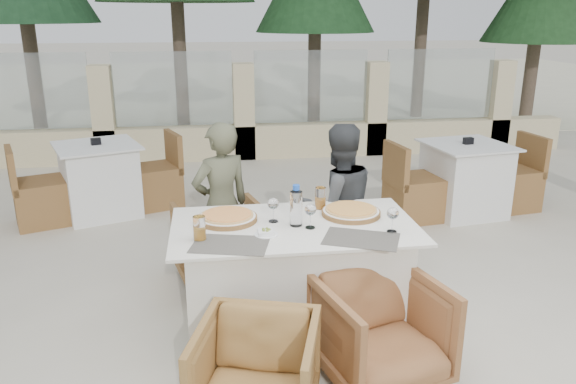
{
  "coord_description": "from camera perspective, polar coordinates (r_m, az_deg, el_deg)",
  "views": [
    {
      "loc": [
        -0.51,
        -3.44,
        2.09
      ],
      "look_at": [
        0.01,
        0.24,
        0.9
      ],
      "focal_mm": 35.0,
      "sensor_mm": 36.0,
      "label": 1
    }
  ],
  "objects": [
    {
      "name": "ground",
      "position": [
        4.06,
        0.36,
        -13.25
      ],
      "size": [
        80.0,
        80.0,
        0.0
      ],
      "primitive_type": "plane",
      "color": "beige",
      "rests_on": "ground"
    },
    {
      "name": "sand_patch",
      "position": [
        17.57,
        -6.47,
        10.84
      ],
      "size": [
        30.0,
        16.0,
        0.01
      ],
      "primitive_type": "cube",
      "color": "beige",
      "rests_on": "ground"
    },
    {
      "name": "perimeter_wall_far",
      "position": [
        8.36,
        -4.52,
        8.82
      ],
      "size": [
        10.0,
        0.34,
        1.6
      ],
      "primitive_type": null,
      "color": "beige",
      "rests_on": "ground"
    },
    {
      "name": "pine_far_right",
      "position": [
        11.62,
        24.21,
        17.07
      ],
      "size": [
        1.98,
        1.98,
        4.5
      ],
      "primitive_type": "cone",
      "color": "#1F451F",
      "rests_on": "ground"
    },
    {
      "name": "dining_table",
      "position": [
        3.83,
        0.64,
        -8.73
      ],
      "size": [
        1.6,
        0.9,
        0.77
      ],
      "primitive_type": null,
      "color": "silver",
      "rests_on": "ground"
    },
    {
      "name": "placemat_near_left",
      "position": [
        3.38,
        -5.89,
        -5.33
      ],
      "size": [
        0.51,
        0.4,
        0.0
      ],
      "primitive_type": "cube",
      "rotation": [
        0.0,
        0.0,
        -0.25
      ],
      "color": "#5D5850",
      "rests_on": "dining_table"
    },
    {
      "name": "placemat_near_right",
      "position": [
        3.48,
        7.46,
        -4.74
      ],
      "size": [
        0.53,
        0.45,
        0.0
      ],
      "primitive_type": "cube",
      "rotation": [
        0.0,
        0.0,
        -0.4
      ],
      "color": "#56524A",
      "rests_on": "dining_table"
    },
    {
      "name": "pizza_left",
      "position": [
        3.76,
        -6.17,
        -2.54
      ],
      "size": [
        0.42,
        0.42,
        0.05
      ],
      "primitive_type": "cylinder",
      "rotation": [
        0.0,
        0.0,
        -0.05
      ],
      "color": "orange",
      "rests_on": "dining_table"
    },
    {
      "name": "pizza_right",
      "position": [
        3.86,
        6.42,
        -1.96
      ],
      "size": [
        0.47,
        0.47,
        0.05
      ],
      "primitive_type": "cylinder",
      "rotation": [
        0.0,
        0.0,
        0.2
      ],
      "color": "orange",
      "rests_on": "dining_table"
    },
    {
      "name": "water_bottle",
      "position": [
        3.62,
        0.83,
        -1.37
      ],
      "size": [
        0.09,
        0.09,
        0.28
      ],
      "primitive_type": "cylinder",
      "rotation": [
        0.0,
        0.0,
        -0.17
      ],
      "color": "#C2DDFF",
      "rests_on": "dining_table"
    },
    {
      "name": "wine_glass_centre",
      "position": [
        3.7,
        -1.5,
        -1.7
      ],
      "size": [
        0.09,
        0.09,
        0.18
      ],
      "primitive_type": null,
      "rotation": [
        0.0,
        0.0,
        -0.25
      ],
      "color": "white",
      "rests_on": "dining_table"
    },
    {
      "name": "wine_glass_near",
      "position": [
        3.59,
        2.29,
        -2.3
      ],
      "size": [
        0.1,
        0.1,
        0.18
      ],
      "primitive_type": null,
      "rotation": [
        0.0,
        0.0,
        -0.39
      ],
      "color": "white",
      "rests_on": "dining_table"
    },
    {
      "name": "wine_glass_corner",
      "position": [
        3.58,
        10.57,
        -2.65
      ],
      "size": [
        0.09,
        0.09,
        0.18
      ],
      "primitive_type": null,
      "rotation": [
        0.0,
        0.0,
        -0.21
      ],
      "color": "silver",
      "rests_on": "dining_table"
    },
    {
      "name": "beer_glass_left",
      "position": [
        3.45,
        -8.99,
        -3.66
      ],
      "size": [
        0.09,
        0.09,
        0.15
      ],
      "primitive_type": "cylinder",
      "rotation": [
        0.0,
        0.0,
        0.13
      ],
      "color": "orange",
      "rests_on": "dining_table"
    },
    {
      "name": "beer_glass_right",
      "position": [
        3.96,
        3.31,
        -0.62
      ],
      "size": [
        0.1,
        0.1,
        0.15
      ],
      "primitive_type": "cylinder",
      "rotation": [
        0.0,
        0.0,
        0.41
      ],
      "color": "orange",
      "rests_on": "dining_table"
    },
    {
      "name": "olive_dish",
      "position": [
        3.5,
        -2.23,
        -4.06
      ],
      "size": [
        0.13,
        0.13,
        0.04
      ],
      "primitive_type": null,
      "rotation": [
        0.0,
        0.0,
        -0.26
      ],
      "color": "white",
      "rests_on": "dining_table"
    },
    {
      "name": "armchair_far_left",
      "position": [
        4.55,
        -6.72,
        -5.27
      ],
      "size": [
        0.83,
        0.85,
        0.64
      ],
      "primitive_type": "imported",
      "rotation": [
        0.0,
        0.0,
        3.38
      ],
      "color": "brown",
      "rests_on": "ground"
    },
    {
      "name": "armchair_far_right",
      "position": [
        4.59,
        3.61,
        -5.45
      ],
      "size": [
        0.77,
        0.78,
        0.58
      ],
      "primitive_type": "imported",
      "rotation": [
        0.0,
        0.0,
        3.43
      ],
      "color": "#905F34",
      "rests_on": "ground"
    },
    {
      "name": "armchair_near_left",
      "position": [
        3.09,
        -3.22,
        -18.06
      ],
      "size": [
        0.77,
        0.78,
        0.58
      ],
      "primitive_type": "imported",
      "rotation": [
        0.0,
        0.0,
        -0.29
      ],
      "color": "olive",
      "rests_on": "ground"
    },
    {
      "name": "armchair_near_right",
      "position": [
        3.43,
        9.36,
        -13.7
      ],
      "size": [
        0.83,
        0.85,
        0.63
      ],
      "primitive_type": "imported",
      "rotation": [
        0.0,
        0.0,
        0.27
      ],
      "color": "#905C34",
      "rests_on": "ground"
    },
    {
      "name": "diner_left",
      "position": [
        4.4,
        -6.77,
        -1.37
      ],
      "size": [
        0.57,
        0.49,
        1.32
      ],
      "primitive_type": "imported",
      "rotation": [
        0.0,
        0.0,
        3.57
      ],
      "color": "#595B42",
      "rests_on": "ground"
    },
    {
      "name": "diner_right",
      "position": [
        4.36,
        5.07,
        -1.55
      ],
      "size": [
        0.72,
        0.61,
        1.31
      ],
      "primitive_type": "imported",
      "rotation": [
        0.0,
        0.0,
        3.33
      ],
      "color": "#3A3D40",
      "rests_on": "ground"
    },
    {
      "name": "bg_table_a",
      "position": [
        6.34,
        -18.57,
        1.18
      ],
      "size": [
        1.82,
        1.34,
        0.77
      ],
      "primitive_type": null,
      "rotation": [
        0.0,
        0.0,
        0.36
      ],
      "color": "white",
      "rests_on": "ground"
    },
    {
      "name": "bg_table_b",
      "position": [
        6.33,
        17.49,
        1.26
      ],
      "size": [
        1.74,
        1.05,
        0.77
      ],
      "primitive_type": null,
      "rotation": [
        0.0,
        0.0,
        0.15
      ],
      "color": "silver",
      "rests_on": "ground"
    }
  ]
}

